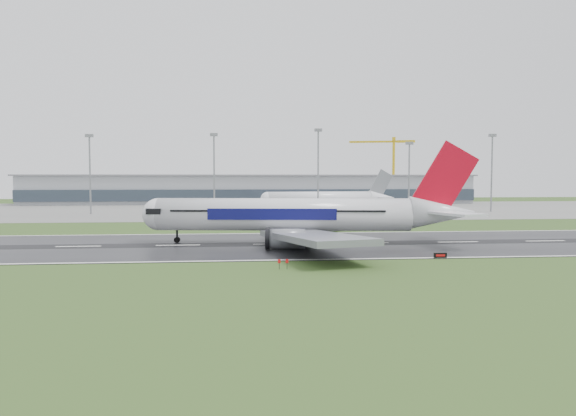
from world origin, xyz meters
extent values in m
plane|color=#2A4519|center=(0.00, 0.00, 0.00)|extent=(520.00, 520.00, 0.00)
cube|color=black|center=(0.00, 0.00, 0.05)|extent=(400.00, 45.00, 0.10)
cube|color=slate|center=(0.00, 125.00, 0.04)|extent=(400.00, 130.00, 0.08)
cube|color=gray|center=(0.00, 185.00, 7.50)|extent=(240.00, 36.00, 15.00)
cylinder|color=gray|center=(-64.32, 100.00, 14.81)|extent=(0.64, 0.64, 29.62)
cylinder|color=gray|center=(-16.92, 100.00, 15.18)|extent=(0.64, 0.64, 30.36)
cylinder|color=gray|center=(24.40, 100.00, 16.25)|extent=(0.64, 0.64, 32.49)
cylinder|color=gray|center=(61.83, 100.00, 13.75)|extent=(0.64, 0.64, 27.51)
cylinder|color=gray|center=(96.93, 100.00, 15.47)|extent=(0.64, 0.64, 30.95)
camera|label=1|loc=(-7.61, -110.55, 13.96)|focal=33.08mm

